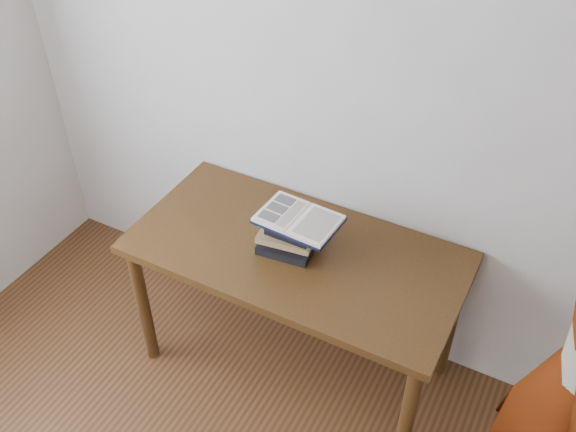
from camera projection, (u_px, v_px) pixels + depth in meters
The scene contains 3 objects.
desk at pixel (296, 266), 2.78m from camera, with size 1.42×0.71×0.76m.
book_stack at pixel (289, 232), 2.67m from camera, with size 0.25×0.21×0.18m.
open_book at pixel (299, 219), 2.57m from camera, with size 0.34×0.25×0.03m.
Camera 1 is at (0.82, -0.39, 2.62)m, focal length 40.00 mm.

